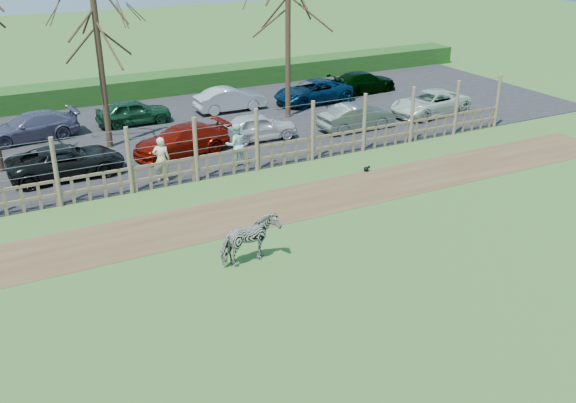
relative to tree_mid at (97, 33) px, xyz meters
name	(u,v)px	position (x,y,z in m)	size (l,w,h in m)	color
ground	(298,276)	(2.00, -13.50, -4.87)	(120.00, 120.00, 0.00)	#5E8848
dirt_strip	(234,216)	(2.00, -9.00, -4.86)	(34.00, 2.80, 0.01)	brown
asphalt	(149,134)	(2.00, 1.00, -4.85)	(44.00, 13.00, 0.04)	#232326
hedge	(111,90)	(2.00, 8.00, -4.32)	(46.00, 2.00, 1.10)	#1E4716
fence	(196,161)	(2.00, -5.50, -4.06)	(30.16, 0.16, 2.50)	brown
tree_mid	(97,33)	(0.00, 0.00, 0.00)	(4.80, 4.80, 6.83)	#3D2B1E
tree_right	(288,9)	(9.00, 0.50, 0.37)	(4.80, 4.80, 7.35)	#3D2B1E
zebra	(250,240)	(1.15, -12.18, -4.14)	(0.79, 1.73, 1.46)	gray
visitor_a	(161,159)	(0.82, -4.95, -3.96)	(0.63, 0.41, 1.72)	beige
visitor_b	(236,145)	(3.97, -4.70, -3.96)	(0.84, 0.65, 1.72)	#B7EED8
crow	(366,169)	(8.25, -7.62, -4.76)	(0.28, 0.21, 0.23)	black
car_2	(66,161)	(-2.27, -2.78, -4.23)	(1.99, 4.32, 1.20)	black
car_3	(181,140)	(2.46, -2.38, -4.23)	(1.68, 4.13, 1.20)	maroon
car_4	(258,127)	(6.13, -2.13, -4.23)	(1.42, 3.52, 1.20)	silver
car_5	(356,117)	(10.84, -2.88, -4.23)	(1.27, 3.64, 1.20)	#5D685E
car_6	(430,103)	(15.47, -2.51, -4.23)	(1.99, 4.32, 1.20)	silver
car_9	(31,127)	(-2.86, 2.53, -4.23)	(1.68, 4.13, 1.20)	#54526F
car_10	(134,112)	(1.84, 2.78, -4.23)	(1.42, 3.52, 1.20)	#154225
car_11	(230,99)	(6.85, 2.82, -4.23)	(1.27, 3.64, 1.20)	silver
car_12	(313,92)	(11.39, 2.20, -4.23)	(1.99, 4.32, 1.20)	#072340
car_13	(363,82)	(15.01, 2.83, -4.23)	(1.68, 4.13, 1.20)	black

